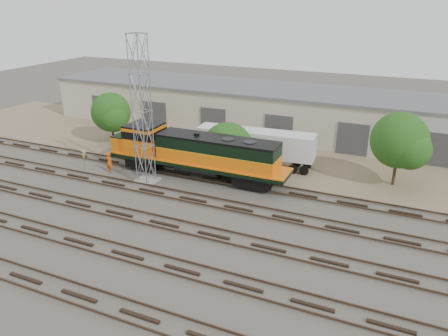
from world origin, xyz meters
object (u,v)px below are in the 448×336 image
at_px(semi_trailer, 258,144).
at_px(worker, 109,162).
at_px(locomotive, 194,152).
at_px(signal_tower, 142,114).

bearing_deg(semi_trailer, worker, -152.53).
height_order(locomotive, signal_tower, signal_tower).
bearing_deg(worker, semi_trailer, -135.08).
height_order(locomotive, semi_trailer, locomotive).
relative_size(signal_tower, semi_trailer, 1.10).
relative_size(signal_tower, worker, 6.61).
bearing_deg(locomotive, signal_tower, -140.72).
distance_m(locomotive, semi_trailer, 6.69).
distance_m(locomotive, worker, 8.31).
bearing_deg(worker, signal_tower, -173.32).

